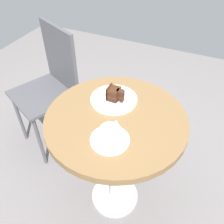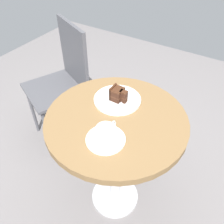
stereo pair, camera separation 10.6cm
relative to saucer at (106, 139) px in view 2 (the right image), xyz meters
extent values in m
cube|color=slate|center=(0.14, 0.03, -0.73)|extent=(4.40, 4.40, 0.01)
cylinder|color=brown|center=(0.14, 0.03, -0.02)|extent=(0.67, 0.67, 0.03)
cylinder|color=silver|center=(0.14, 0.03, -0.37)|extent=(0.07, 0.07, 0.67)
cylinder|color=silver|center=(0.14, 0.03, -0.72)|extent=(0.30, 0.30, 0.02)
cylinder|color=white|center=(0.00, 0.00, 0.00)|extent=(0.17, 0.17, 0.01)
cylinder|color=white|center=(0.00, 0.00, 0.03)|extent=(0.09, 0.09, 0.06)
cylinder|color=#D6B789|center=(0.00, 0.00, 0.06)|extent=(0.08, 0.08, 0.00)
torus|color=white|center=(0.05, 0.00, 0.03)|extent=(0.05, 0.01, 0.05)
cube|color=silver|center=(0.01, 0.05, 0.01)|extent=(0.08, 0.02, 0.00)
ellipsoid|color=silver|center=(0.05, 0.04, 0.01)|extent=(0.02, 0.02, 0.00)
cylinder|color=white|center=(0.25, 0.09, 0.00)|extent=(0.23, 0.23, 0.01)
cube|color=#381E14|center=(0.25, 0.09, 0.02)|extent=(0.06, 0.05, 0.02)
cube|color=#381E14|center=(0.25, 0.06, 0.02)|extent=(0.03, 0.04, 0.02)
cube|color=#422314|center=(0.25, 0.09, 0.04)|extent=(0.06, 0.05, 0.01)
cube|color=#422314|center=(0.25, 0.06, 0.04)|extent=(0.03, 0.04, 0.01)
cube|color=#381E14|center=(0.25, 0.09, 0.05)|extent=(0.06, 0.05, 0.02)
cube|color=#381E14|center=(0.25, 0.06, 0.05)|extent=(0.03, 0.04, 0.02)
cube|color=#422314|center=(0.25, 0.09, 0.07)|extent=(0.06, 0.05, 0.01)
cube|color=#422314|center=(0.25, 0.06, 0.07)|extent=(0.03, 0.04, 0.01)
cube|color=#422314|center=(0.25, 0.12, 0.04)|extent=(0.06, 0.01, 0.07)
cube|color=silver|center=(0.25, 0.06, 0.01)|extent=(0.10, 0.02, 0.00)
cube|color=silver|center=(0.18, 0.07, 0.01)|extent=(0.04, 0.03, 0.00)
cube|color=beige|center=(0.28, 0.11, 0.00)|extent=(0.18, 0.18, 0.00)
cube|color=beige|center=(0.29, 0.12, 0.00)|extent=(0.16, 0.16, 0.00)
cylinder|color=#4C4C51|center=(0.31, 0.91, -0.50)|extent=(0.02, 0.02, 0.46)
cylinder|color=#4C4C51|center=(0.17, 0.61, -0.50)|extent=(0.02, 0.02, 0.46)
cylinder|color=#4C4C51|center=(0.60, 0.77, -0.50)|extent=(0.02, 0.02, 0.46)
cylinder|color=#4C4C51|center=(0.47, 0.48, -0.50)|extent=(0.02, 0.02, 0.46)
cube|color=#4C4C51|center=(0.39, 0.69, -0.26)|extent=(0.50, 0.50, 0.02)
cube|color=#4C4C51|center=(0.55, 0.62, -0.03)|extent=(0.17, 0.34, 0.43)
camera|label=1|loc=(-0.59, -0.28, 0.75)|focal=38.00mm
camera|label=2|loc=(-0.54, -0.37, 0.75)|focal=38.00mm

